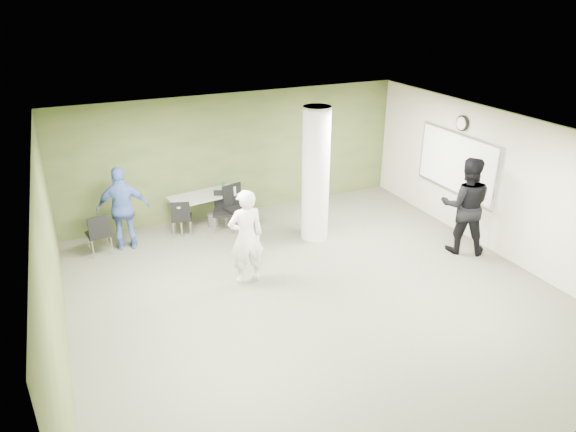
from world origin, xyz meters
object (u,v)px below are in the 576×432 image
folding_table (206,197)px  chair_back_left (99,231)px  woman_white (246,237)px  man_blue (123,209)px  man_black (465,206)px

folding_table → chair_back_left: 2.36m
folding_table → woman_white: bearing=-99.0°
chair_back_left → man_blue: man_blue is taller
man_blue → folding_table: bearing=-158.5°
folding_table → man_blue: bearing=-177.4°
man_black → chair_back_left: bearing=11.0°
chair_back_left → woman_white: size_ratio=0.50×
folding_table → man_blue: size_ratio=0.96×
chair_back_left → man_blue: bearing=-178.0°
man_black → man_blue: bearing=8.6°
chair_back_left → woman_white: 3.16m
chair_back_left → woman_white: bearing=128.9°
man_black → man_blue: man_black is taller
folding_table → man_black: 5.41m
folding_table → man_black: size_ratio=0.84×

